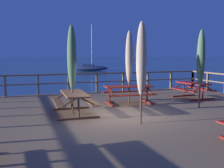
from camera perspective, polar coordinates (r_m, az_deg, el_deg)
name	(u,v)px	position (r m, az deg, el deg)	size (l,w,h in m)	color
ground_plane	(120,132)	(9.46, 1.80, -10.26)	(600.00, 600.00, 0.00)	navy
wooden_deck	(120,123)	(9.38, 1.81, -8.50)	(14.70, 11.85, 0.60)	#846647
railing_waterside_far	(83,80)	(14.67, -6.30, 0.97)	(14.50, 0.10, 1.09)	brown
picnic_table_back_right	(193,87)	(13.33, 17.09, -0.62)	(1.54, 1.82, 0.78)	maroon
picnic_table_mid_centre	(129,90)	(11.45, 3.62, -1.39)	(2.19, 1.59, 0.78)	maroon
picnic_table_back_left	(74,98)	(9.46, -8.14, -3.08)	(1.47, 2.08, 0.78)	brown
patio_umbrella_short_front	(141,59)	(7.96, 6.38, 5.35)	(0.32, 0.32, 3.10)	#4C3828
patio_umbrella_tall_back_right	(129,57)	(11.41, 3.73, 5.79)	(0.32, 0.32, 3.14)	#4C3828
patio_umbrella_tall_mid_right	(201,58)	(10.90, 18.66, 5.28)	(0.32, 0.32, 3.09)	#4C3828
patio_umbrella_short_mid	(72,58)	(9.26, -8.67, 5.60)	(0.32, 0.32, 3.13)	#4C3828
sailboat_distant	(90,68)	(44.69, -4.77, 3.49)	(6.21, 3.66, 7.72)	navy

